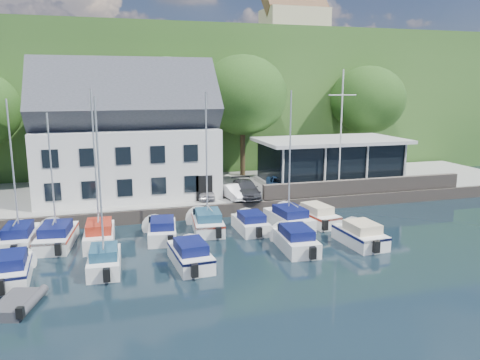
{
  "coord_description": "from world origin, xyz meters",
  "views": [
    {
      "loc": [
        -8.65,
        -22.43,
        9.86
      ],
      "look_at": [
        0.4,
        9.0,
        3.22
      ],
      "focal_mm": 35.0,
      "sensor_mm": 36.0,
      "label": 1
    }
  ],
  "objects": [
    {
      "name": "boat_r2_2",
      "position": [
        -4.49,
        2.07,
        0.73
      ],
      "size": [
        2.39,
        5.92,
        1.46
      ],
      "primitive_type": null,
      "rotation": [
        0.0,
        0.0,
        0.08
      ],
      "color": "silver",
      "rests_on": "ground"
    },
    {
      "name": "boat_r2_4",
      "position": [
        6.39,
        2.5,
        0.75
      ],
      "size": [
        2.42,
        5.53,
        1.51
      ],
      "primitive_type": null,
      "rotation": [
        0.0,
        0.0,
        0.06
      ],
      "color": "silver",
      "rests_on": "ground"
    },
    {
      "name": "boat_r1_7",
      "position": [
        5.69,
        7.57,
        0.73
      ],
      "size": [
        2.73,
        6.28,
        1.45
      ],
      "primitive_type": null,
      "rotation": [
        0.0,
        0.0,
        0.15
      ],
      "color": "silver",
      "rests_on": "ground"
    },
    {
      "name": "car_white",
      "position": [
        0.81,
        12.53,
        1.56
      ],
      "size": [
        1.84,
        3.56,
        1.12
      ],
      "primitive_type": "imported",
      "rotation": [
        0.0,
        0.0,
        0.2
      ],
      "color": "silver",
      "rests_on": "quay"
    },
    {
      "name": "boat_r2_0",
      "position": [
        -13.67,
        2.45,
        0.76
      ],
      "size": [
        2.22,
        5.64,
        1.52
      ],
      "primitive_type": null,
      "rotation": [
        0.0,
        0.0,
        0.06
      ],
      "color": "silver",
      "rests_on": "ground"
    },
    {
      "name": "ground",
      "position": [
        0.0,
        0.0,
        0.0
      ],
      "size": [
        180.0,
        180.0,
        0.0
      ],
      "primitive_type": "plane",
      "color": "black",
      "rests_on": "ground"
    },
    {
      "name": "boat_r2_3",
      "position": [
        2.13,
        2.87,
        0.73
      ],
      "size": [
        2.34,
        6.21,
        1.47
      ],
      "primitive_type": null,
      "rotation": [
        0.0,
        0.0,
        -0.05
      ],
      "color": "silver",
      "rests_on": "ground"
    },
    {
      "name": "boat_r1_2",
      "position": [
        -9.37,
        7.05,
        4.74
      ],
      "size": [
        2.16,
        6.23,
        9.48
      ],
      "primitive_type": null,
      "rotation": [
        0.0,
        0.0,
        -0.03
      ],
      "color": "silver",
      "rests_on": "ground"
    },
    {
      "name": "farmhouse",
      "position": [
        22.0,
        52.0,
        20.1
      ],
      "size": [
        10.4,
        7.0,
        8.2
      ],
      "primitive_type": null,
      "color": "#C9B295",
      "rests_on": "hillside"
    },
    {
      "name": "boat_r1_4",
      "position": [
        -2.24,
        7.96,
        4.5
      ],
      "size": [
        2.7,
        6.25,
        9.01
      ],
      "primitive_type": null,
      "rotation": [
        0.0,
        0.0,
        -0.1
      ],
      "color": "silver",
      "rests_on": "ground"
    },
    {
      "name": "car_dgrey",
      "position": [
        1.99,
        12.84,
        1.66
      ],
      "size": [
        2.22,
        4.67,
        1.32
      ],
      "primitive_type": "imported",
      "rotation": [
        0.0,
        0.0,
        -0.09
      ],
      "color": "#2D2E32",
      "rests_on": "quay"
    },
    {
      "name": "boat_r1_1",
      "position": [
        -11.95,
        7.62,
        4.46
      ],
      "size": [
        2.87,
        6.68,
        8.93
      ],
      "primitive_type": null,
      "rotation": [
        0.0,
        0.0,
        -0.12
      ],
      "color": "silver",
      "rests_on": "ground"
    },
    {
      "name": "field_patch",
      "position": [
        8.0,
        70.0,
        16.15
      ],
      "size": [
        50.0,
        30.0,
        0.3
      ],
      "primitive_type": "cube",
      "color": "#5D6E37",
      "rests_on": "hillside"
    },
    {
      "name": "harbor_building",
      "position": [
        -7.0,
        16.5,
        5.35
      ],
      "size": [
        14.4,
        8.2,
        8.7
      ],
      "primitive_type": null,
      "color": "silver",
      "rests_on": "quay"
    },
    {
      "name": "tree_3",
      "position": [
        4.41,
        21.97,
        6.91
      ],
      "size": [
        8.65,
        8.65,
        11.82
      ],
      "primitive_type": null,
      "color": "#173710",
      "rests_on": "quay"
    },
    {
      "name": "boat_r1_5",
      "position": [
        0.59,
        7.06,
        0.68
      ],
      "size": [
        2.05,
        5.12,
        1.36
      ],
      "primitive_type": null,
      "rotation": [
        0.0,
        0.0,
        0.01
      ],
      "color": "silver",
      "rests_on": "ground"
    },
    {
      "name": "hillside",
      "position": [
        0.0,
        62.0,
        8.0
      ],
      "size": [
        160.0,
        75.0,
        16.0
      ],
      "primitive_type": "cube",
      "color": "#26481B",
      "rests_on": "ground"
    },
    {
      "name": "dinghy_1",
      "position": [
        -12.89,
        -1.03,
        0.34
      ],
      "size": [
        2.47,
        3.3,
        0.69
      ],
      "primitive_type": null,
      "rotation": [
        0.0,
        0.0,
        -0.26
      ],
      "color": "#35363A",
      "rests_on": "ground"
    },
    {
      "name": "seawall",
      "position": [
        12.0,
        11.4,
        1.6
      ],
      "size": [
        18.0,
        0.5,
        1.2
      ],
      "primitive_type": "cube",
      "color": "#5C514A",
      "rests_on": "quay"
    },
    {
      "name": "tree_2",
      "position": [
        -2.81,
        22.41,
        6.76
      ],
      "size": [
        8.43,
        8.43,
        11.51
      ],
      "primitive_type": null,
      "color": "#173710",
      "rests_on": "quay"
    },
    {
      "name": "car_silver",
      "position": [
        -1.17,
        13.19,
        1.54
      ],
      "size": [
        1.84,
        3.36,
        1.08
      ],
      "primitive_type": "imported",
      "rotation": [
        0.0,
        0.0,
        -0.19
      ],
      "color": "#B6B5BA",
      "rests_on": "quay"
    },
    {
      "name": "quay_face",
      "position": [
        0.0,
        11.0,
        0.5
      ],
      "size": [
        60.0,
        0.3,
        1.0
      ],
      "primitive_type": "cube",
      "color": "#5C514A",
      "rests_on": "ground"
    },
    {
      "name": "tree_5",
      "position": [
        18.6,
        22.67,
        6.47
      ],
      "size": [
        8.0,
        8.0,
        10.93
      ],
      "primitive_type": null,
      "color": "#173710",
      "rests_on": "quay"
    },
    {
      "name": "club_pavilion",
      "position": [
        11.0,
        16.0,
        3.05
      ],
      "size": [
        13.2,
        7.2,
        4.1
      ],
      "primitive_type": null,
      "color": "black",
      "rests_on": "quay"
    },
    {
      "name": "boat_r2_1",
      "position": [
        -9.1,
        2.55,
        4.32
      ],
      "size": [
        2.09,
        5.32,
        8.63
      ],
      "primitive_type": null,
      "rotation": [
        0.0,
        0.0,
        -0.05
      ],
      "color": "silver",
      "rests_on": "ground"
    },
    {
      "name": "car_blue",
      "position": [
        5.32,
        13.85,
        1.69
      ],
      "size": [
        2.58,
        4.32,
        1.38
      ],
      "primitive_type": "imported",
      "rotation": [
        0.0,
        0.0,
        -0.26
      ],
      "color": "#2B5083",
      "rests_on": "quay"
    },
    {
      "name": "boat_r1_3",
      "position": [
        -5.45,
        7.07,
        0.71
      ],
      "size": [
        2.59,
        5.75,
        1.41
      ],
      "primitive_type": null,
      "rotation": [
        0.0,
        0.0,
        -0.12
      ],
      "color": "silver",
      "rests_on": "ground"
    },
    {
      "name": "boat_r1_6",
      "position": [
        3.51,
        7.34,
        4.52
      ],
      "size": [
        2.75,
        6.68,
        9.03
      ],
      "primitive_type": null,
      "rotation": [
        0.0,
        0.0,
        0.09
      ],
      "color": "silver",
      "rests_on": "ground"
    },
    {
      "name": "tree_1",
      "position": [
        -11.31,
        21.97,
        5.67
      ],
      "size": [
        6.83,
        6.83,
        9.34
      ],
      "primitive_type": null,
      "color": "#173710",
      "rests_on": "quay"
    },
    {
      "name": "quay",
      "position": [
        0.0,
        17.5,
        0.5
      ],
      "size": [
        60.0,
        13.0,
        1.0
      ],
      "primitive_type": "cube",
      "color": "gray",
      "rests_on": "ground"
    },
    {
      "name": "flagpole",
      "position": [
        9.83,
        11.95,
        6.06
      ],
      "size": [
        2.43,
        0.2,
        10.12
      ],
      "primitive_type": null,
      "color": "silver",
      "rests_on": "quay"
    },
    {
      "name": "boat_r1_0",
      "position": [
        -14.13,
        7.9,
        4.6
      ],
      "size": [
        2.17,
        6.32,
        9.2
      ],
      "primitive_type": null,
      "rotation": [
        0.0,
        0.0,
        -0.04
      ],
      "color": "silver",
      "rests_on": "ground"
    }
  ]
}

